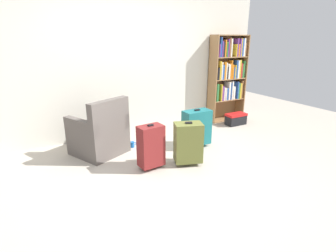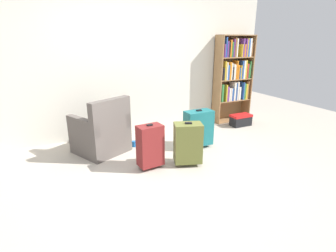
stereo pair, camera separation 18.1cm
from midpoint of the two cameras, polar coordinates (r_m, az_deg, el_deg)
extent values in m
plane|color=#B2A899|center=(3.66, -1.19, -10.14)|extent=(10.26, 10.26, 0.00)
cube|color=beige|center=(4.93, -11.36, 12.85)|extent=(5.87, 0.10, 2.60)
cube|color=olive|center=(5.66, 8.59, 9.65)|extent=(0.02, 0.30, 1.81)
cube|color=olive|center=(6.18, 14.74, 9.99)|extent=(0.02, 0.30, 1.81)
cube|color=olive|center=(6.02, 10.95, 10.04)|extent=(0.83, 0.02, 1.81)
cube|color=olive|center=(6.11, 11.25, 1.52)|extent=(0.79, 0.28, 0.02)
cube|color=olive|center=(5.99, 11.52, 5.66)|extent=(0.79, 0.28, 0.02)
cube|color=olive|center=(5.91, 11.80, 9.94)|extent=(0.79, 0.28, 0.02)
cube|color=olive|center=(5.87, 12.10, 14.31)|extent=(0.79, 0.28, 0.02)
cube|color=olive|center=(5.86, 12.39, 18.53)|extent=(0.79, 0.28, 0.02)
cube|color=#2D7238|center=(5.71, 9.21, 7.15)|extent=(0.04, 0.20, 0.36)
cube|color=gold|center=(5.78, 10.03, 7.16)|extent=(0.03, 0.20, 0.35)
cube|color=#66337F|center=(5.81, 10.26, 7.01)|extent=(0.04, 0.22, 0.31)
cube|color=silver|center=(5.83, 10.76, 6.84)|extent=(0.03, 0.17, 0.28)
cube|color=silver|center=(5.88, 10.84, 6.91)|extent=(0.02, 0.25, 0.27)
cube|color=#264C99|center=(5.89, 11.30, 6.86)|extent=(0.03, 0.19, 0.26)
cube|color=silver|center=(5.91, 11.72, 7.48)|extent=(0.04, 0.19, 0.39)
cube|color=#264C99|center=(5.94, 12.05, 7.40)|extent=(0.02, 0.19, 0.36)
cube|color=silver|center=(5.96, 12.31, 7.56)|extent=(0.03, 0.20, 0.39)
cube|color=silver|center=(6.02, 12.51, 7.10)|extent=(0.04, 0.25, 0.28)
cube|color=#264C99|center=(6.06, 13.47, 7.56)|extent=(0.02, 0.19, 0.37)
cube|color=#2D7238|center=(6.10, 13.54, 7.48)|extent=(0.04, 0.23, 0.34)
cube|color=gold|center=(6.13, 13.90, 7.47)|extent=(0.04, 0.22, 0.34)
cube|color=brown|center=(6.14, 14.22, 7.71)|extent=(0.02, 0.21, 0.39)
cube|color=black|center=(5.64, 9.42, 11.06)|extent=(0.03, 0.18, 0.25)
cube|color=gold|center=(5.66, 9.82, 11.71)|extent=(0.03, 0.17, 0.38)
cube|color=silver|center=(5.71, 9.93, 11.66)|extent=(0.03, 0.25, 0.36)
cube|color=#264C99|center=(5.72, 10.34, 11.36)|extent=(0.04, 0.20, 0.30)
cube|color=orange|center=(5.75, 10.67, 11.67)|extent=(0.04, 0.22, 0.36)
cube|color=silver|center=(5.76, 11.08, 11.57)|extent=(0.02, 0.18, 0.34)
cube|color=black|center=(5.80, 11.22, 11.18)|extent=(0.02, 0.21, 0.25)
cube|color=silver|center=(5.80, 11.60, 11.45)|extent=(0.02, 0.17, 0.31)
cube|color=silver|center=(5.84, 11.54, 11.45)|extent=(0.02, 0.24, 0.30)
cube|color=orange|center=(5.84, 11.92, 11.54)|extent=(0.02, 0.19, 0.33)
cube|color=orange|center=(5.85, 12.17, 11.80)|extent=(0.02, 0.18, 0.38)
cube|color=orange|center=(5.89, 12.32, 11.40)|extent=(0.03, 0.21, 0.29)
cube|color=#264C99|center=(5.90, 12.76, 11.11)|extent=(0.02, 0.17, 0.23)
cube|color=gold|center=(5.92, 12.95, 11.34)|extent=(0.03, 0.18, 0.28)
cube|color=#264C99|center=(5.95, 13.15, 11.81)|extent=(0.03, 0.21, 0.37)
cube|color=silver|center=(5.97, 13.62, 11.79)|extent=(0.04, 0.17, 0.37)
cube|color=gold|center=(6.02, 13.71, 11.88)|extent=(0.04, 0.24, 0.38)
cube|color=#B22D2D|center=(6.03, 14.25, 11.51)|extent=(0.03, 0.17, 0.31)
cube|color=#2D7238|center=(6.08, 14.27, 11.46)|extent=(0.02, 0.24, 0.29)
cube|color=#2D7238|center=(6.09, 14.53, 11.76)|extent=(0.02, 0.23, 0.35)
cube|color=#66337F|center=(5.62, 9.46, 15.70)|extent=(0.02, 0.23, 0.26)
cube|color=#264C99|center=(5.62, 9.90, 16.35)|extent=(0.03, 0.19, 0.39)
cube|color=#66337F|center=(5.64, 10.26, 15.97)|extent=(0.02, 0.17, 0.31)
cube|color=black|center=(5.66, 10.49, 15.83)|extent=(0.03, 0.18, 0.29)
cube|color=orange|center=(5.70, 10.72, 16.08)|extent=(0.03, 0.22, 0.34)
cube|color=#2D7238|center=(5.73, 11.06, 15.86)|extent=(0.03, 0.22, 0.29)
cube|color=#66337F|center=(5.76, 11.26, 16.12)|extent=(0.02, 0.25, 0.35)
cube|color=brown|center=(5.79, 11.59, 16.24)|extent=(0.03, 0.25, 0.37)
cube|color=silver|center=(5.78, 12.15, 16.12)|extent=(0.03, 0.17, 0.36)
cube|color=gold|center=(5.89, 13.01, 15.58)|extent=(0.02, 0.21, 0.25)
cube|color=#66337F|center=(5.90, 13.32, 16.10)|extent=(0.03, 0.20, 0.36)
cube|color=orange|center=(5.95, 13.42, 15.58)|extent=(0.03, 0.25, 0.25)
cube|color=#66337F|center=(5.94, 13.96, 16.04)|extent=(0.03, 0.18, 0.36)
cube|color=gold|center=(5.96, 14.23, 16.08)|extent=(0.02, 0.16, 0.37)
cube|color=#264C99|center=(6.01, 14.21, 16.07)|extent=(0.04, 0.25, 0.36)
cube|color=silver|center=(6.01, 14.80, 16.04)|extent=(0.04, 0.16, 0.36)
cube|color=brown|center=(6.04, 15.01, 15.59)|extent=(0.02, 0.17, 0.27)
cube|color=#59514C|center=(4.37, -15.80, -3.09)|extent=(0.93, 0.93, 0.40)
cube|color=gray|center=(4.29, -16.07, -0.10)|extent=(0.70, 0.74, 0.08)
cube|color=#59514C|center=(4.01, -13.76, 1.97)|extent=(0.68, 0.41, 0.50)
cube|color=#59514C|center=(4.45, -13.14, 1.75)|extent=(0.39, 0.68, 0.22)
cube|color=#59514C|center=(4.10, -19.42, -0.25)|extent=(0.39, 0.68, 0.22)
cylinder|color=#1959A5|center=(4.51, -8.88, -3.96)|extent=(0.08, 0.08, 0.10)
torus|color=#1959A5|center=(4.53, -8.27, -3.79)|extent=(0.06, 0.01, 0.06)
cube|color=black|center=(5.76, 13.48, 1.33)|extent=(0.43, 0.22, 0.21)
cube|color=red|center=(5.73, 13.57, 2.39)|extent=(0.44, 0.23, 0.05)
cube|color=brown|center=(3.78, 3.00, -3.56)|extent=(0.45, 0.37, 0.57)
cube|color=black|center=(3.68, 3.07, 0.69)|extent=(0.10, 0.08, 0.02)
cylinder|color=black|center=(3.89, 0.95, -7.91)|extent=(0.06, 0.06, 0.05)
cylinder|color=black|center=(3.94, 4.86, -7.60)|extent=(0.06, 0.06, 0.05)
cube|color=maroon|center=(3.66, -5.10, -4.29)|extent=(0.36, 0.25, 0.58)
cube|color=black|center=(3.56, -5.24, 0.16)|extent=(0.08, 0.05, 0.02)
cylinder|color=black|center=(3.75, -6.58, -9.12)|extent=(0.05, 0.05, 0.05)
cylinder|color=black|center=(3.85, -3.40, -8.23)|extent=(0.05, 0.05, 0.05)
cube|color=#19666B|center=(4.41, 5.00, -0.31)|extent=(0.46, 0.24, 0.58)
cube|color=black|center=(4.32, 5.11, 3.45)|extent=(0.09, 0.05, 0.02)
cylinder|color=black|center=(4.44, 3.14, -4.48)|extent=(0.05, 0.05, 0.05)
cylinder|color=black|center=(4.60, 6.58, -3.71)|extent=(0.05, 0.05, 0.05)
camera|label=1|loc=(0.09, -91.36, -0.45)|focal=28.36mm
camera|label=2|loc=(0.09, 88.64, 0.45)|focal=28.36mm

